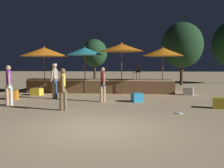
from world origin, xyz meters
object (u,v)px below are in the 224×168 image
Objects in this scene: cube_seat_0 at (13,95)px; person_2 at (63,88)px; cube_seat_3 at (37,92)px; person_1 at (103,83)px; patio_umbrella_3 at (44,52)px; frisbee_disc at (179,113)px; person_3 at (9,83)px; bistro_chair_1 at (54,70)px; background_tree_1 at (182,45)px; person_0 at (55,78)px; bistro_chair_0 at (137,71)px; patio_umbrella_2 at (122,48)px; cube_seat_4 at (137,97)px; background_tree_0 at (95,53)px; patio_umbrella_1 at (85,51)px; patio_umbrella_0 at (163,52)px; cube_seat_1 at (188,91)px; cube_seat_2 at (219,103)px.

person_2 is (3.55, -2.89, 0.66)m from cube_seat_0.
person_1 is (4.25, -2.30, 0.70)m from cube_seat_3.
frisbee_disc is (7.30, -5.90, -2.59)m from patio_umbrella_3.
patio_umbrella_3 is 1.67× the size of person_3.
person_3 is 1.97× the size of bistro_chair_1.
background_tree_1 is (10.50, 10.22, 3.29)m from cube_seat_0.
bistro_chair_0 is (4.38, 3.47, 0.33)m from person_0.
patio_umbrella_2 is 4.17m from cube_seat_4.
cube_seat_0 is at bearing -95.84° from background_tree_0.
background_tree_0 is at bearing 96.66° from patio_umbrella_1.
bistro_chair_0 is 0.16× the size of background_tree_1.
background_tree_0 is (-0.48, 16.06, 2.07)m from person_0.
background_tree_0 is (-3.13, 16.86, 2.25)m from person_1.
person_3 is at bearing -144.78° from patio_umbrella_0.
person_2 is 1.86× the size of bistro_chair_0.
patio_umbrella_3 is (-2.54, -0.13, -0.03)m from patio_umbrella_1.
patio_umbrella_1 reaches higher than person_0.
person_2 reaches higher than cube_seat_3.
patio_umbrella_2 is 3.85m from person_1.
person_1 is (2.66, -0.79, -0.18)m from person_0.
background_tree_0 is (1.68, 16.41, 2.91)m from cube_seat_0.
cube_seat_0 reaches higher than cube_seat_1.
frisbee_disc is at bearing -15.10° from person_2.
background_tree_0 reaches higher than person_1.
person_2 is (-1.26, -2.44, -0.01)m from person_1.
frisbee_disc is (8.01, -3.12, -0.22)m from cube_seat_0.
cube_seat_4 is 4.45m from person_0.
background_tree_1 is (7.25, 7.32, 0.90)m from patio_umbrella_1.
patio_umbrella_2 is at bearing 11.49° from person_3.
bistro_chair_1 is at bearing 81.77° from cube_seat_0.
cube_seat_0 is at bearing 169.47° from cube_seat_2.
bistro_chair_0 is (5.74, 5.70, 0.44)m from person_3.
cube_seat_2 is 0.34× the size of person_2.
cube_seat_0 is at bearing -106.78° from cube_seat_3.
patio_umbrella_1 reaches higher than frisbee_disc.
background_tree_1 reaches higher than cube_seat_3.
patio_umbrella_1 is 3.61m from bistro_chair_0.
patio_umbrella_3 is 6.57m from person_2.
background_tree_0 is at bearing 54.33° from person_3.
frisbee_disc is at bearing -67.46° from patio_umbrella_2.
cube_seat_0 is at bearing 158.74° from frisbee_disc.
person_1 is (1.56, -3.36, -1.73)m from patio_umbrella_1.
background_tree_1 is at bearing 45.26° from patio_umbrella_1.
patio_umbrella_3 is 11.99× the size of frisbee_disc.
person_3 is (-9.05, -0.06, 0.75)m from cube_seat_2.
bistro_chair_1 reaches higher than cube_seat_1.
person_0 is (-7.41, -2.43, 0.85)m from cube_seat_1.
patio_umbrella_0 is 0.93× the size of patio_umbrella_2.
background_tree_1 is at bearing 49.90° from person_2.
patio_umbrella_0 is at bearing 3.77° from patio_umbrella_3.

